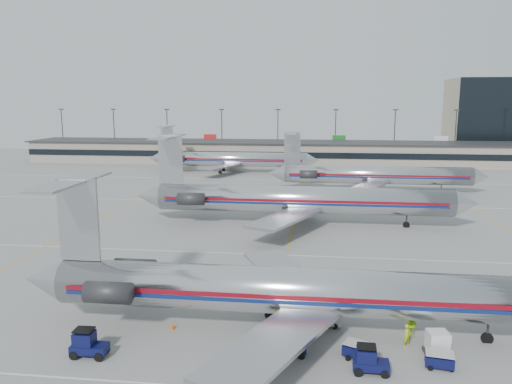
# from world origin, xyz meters

# --- Properties ---
(ground) EXTENTS (260.00, 260.00, 0.00)m
(ground) POSITION_xyz_m (0.00, 0.00, 0.00)
(ground) COLOR gray
(ground) RESTS_ON ground
(apron_markings) EXTENTS (160.00, 0.15, 0.02)m
(apron_markings) POSITION_xyz_m (0.00, 10.00, 0.01)
(apron_markings) COLOR silver
(apron_markings) RESTS_ON ground
(terminal) EXTENTS (162.00, 17.00, 6.25)m
(terminal) POSITION_xyz_m (0.00, 97.97, 3.16)
(terminal) COLOR gray
(terminal) RESTS_ON ground
(light_mast_row) EXTENTS (163.60, 0.40, 15.28)m
(light_mast_row) POSITION_xyz_m (0.00, 112.00, 8.58)
(light_mast_row) COLOR #38383D
(light_mast_row) RESTS_ON ground
(distant_building) EXTENTS (30.00, 20.00, 25.00)m
(distant_building) POSITION_xyz_m (62.00, 128.00, 12.50)
(distant_building) COLOR tan
(distant_building) RESTS_ON ground
(jet_foreground) EXTENTS (45.47, 26.77, 11.90)m
(jet_foreground) POSITION_xyz_m (1.58, -9.65, 3.45)
(jet_foreground) COLOR silver
(jet_foreground) RESTS_ON ground
(jet_second_row) EXTENTS (49.42, 29.10, 12.94)m
(jet_second_row) POSITION_xyz_m (0.34, 25.08, 3.75)
(jet_second_row) COLOR silver
(jet_second_row) RESTS_ON ground
(jet_third_row) EXTENTS (42.89, 26.38, 11.73)m
(jet_third_row) POSITION_xyz_m (14.25, 53.66, 3.41)
(jet_third_row) COLOR silver
(jet_third_row) RESTS_ON ground
(jet_back_row) EXTENTS (43.21, 26.58, 11.82)m
(jet_back_row) POSITION_xyz_m (-18.47, 76.82, 3.43)
(jet_back_row) COLOR silver
(jet_back_row) RESTS_ON ground
(tug_left) EXTENTS (2.54, 1.35, 2.05)m
(tug_left) POSITION_xyz_m (-12.57, -15.18, 0.93)
(tug_left) COLOR #0A0D3A
(tug_left) RESTS_ON ground
(tug_center) EXTENTS (2.22, 1.38, 1.68)m
(tug_center) POSITION_xyz_m (1.56, -13.31, 0.77)
(tug_center) COLOR #0A0D3A
(tug_center) RESTS_ON ground
(tug_right) EXTENTS (2.42, 1.28, 1.93)m
(tug_right) POSITION_xyz_m (6.92, -15.01, 0.88)
(tug_right) COLOR #0A0D3A
(tug_right) RESTS_ON ground
(cart_inner) EXTENTS (2.24, 1.96, 1.07)m
(cart_inner) POSITION_xyz_m (6.34, -13.03, 0.57)
(cart_inner) COLOR #0A0D3A
(cart_inner) RESTS_ON ground
(cart_outer) EXTENTS (2.03, 1.56, 1.05)m
(cart_outer) POSITION_xyz_m (11.75, -13.70, 0.56)
(cart_outer) COLOR #0A0D3A
(cart_outer) RESTS_ON ground
(uld_container) EXTENTS (1.87, 1.62, 1.79)m
(uld_container) POSITION_xyz_m (11.98, -12.07, 0.90)
(uld_container) COLOR #2D2D30
(uld_container) RESTS_ON ground
(belt_loader) EXTENTS (4.27, 1.37, 2.26)m
(belt_loader) POSITION_xyz_m (3.69, -8.20, 0.61)
(belt_loader) COLOR #A5A5A5
(belt_loader) RESTS_ON ground
(ramp_worker_near) EXTENTS (0.75, 0.72, 1.73)m
(ramp_worker_near) POSITION_xyz_m (10.06, -11.04, 0.86)
(ramp_worker_near) COLOR #A8CA13
(ramp_worker_near) RESTS_ON ground
(ramp_worker_far) EXTENTS (0.99, 0.86, 1.73)m
(ramp_worker_far) POSITION_xyz_m (10.76, -9.28, 0.87)
(ramp_worker_far) COLOR #B6F116
(ramp_worker_far) RESTS_ON ground
(cone_right) EXTENTS (0.51, 0.51, 0.60)m
(cone_right) POSITION_xyz_m (11.67, -13.16, 0.30)
(cone_right) COLOR #E55907
(cone_right) RESTS_ON ground
(cone_left) EXTENTS (0.51, 0.51, 0.59)m
(cone_left) POSITION_xyz_m (-7.86, -10.32, 0.30)
(cone_left) COLOR #E55907
(cone_left) RESTS_ON ground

